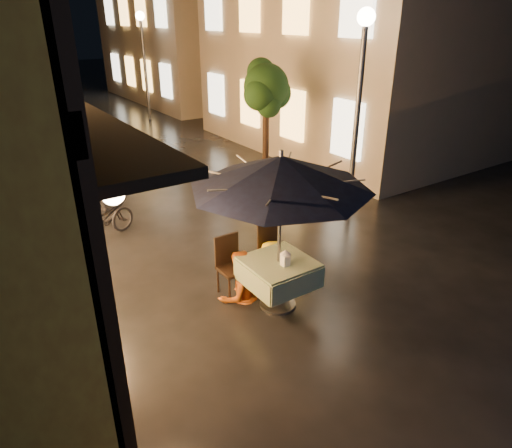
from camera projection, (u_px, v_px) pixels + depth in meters
ground at (303, 288)px, 7.50m from camera, size 90.00×90.00×0.00m
east_building_near at (359, 38)px, 14.78m from camera, size 7.30×9.30×6.80m
east_building_far at (196, 24)px, 23.34m from camera, size 7.30×10.30×7.30m
street_tree at (266, 90)px, 11.12m from camera, size 1.43×1.20×3.15m
streetlamp_near at (361, 78)px, 9.31m from camera, size 0.36×0.36×4.23m
streetlamp_far at (143, 47)px, 18.36m from camera, size 0.36×0.36×4.23m
cafe_table at (278, 272)px, 6.81m from camera, size 0.99×0.99×0.78m
patio_umbrella at (281, 172)px, 6.16m from camera, size 2.57×2.57×2.46m
cafe_chair_left at (230, 262)px, 7.18m from camera, size 0.42×0.42×0.97m
cafe_chair_right at (271, 249)px, 7.59m from camera, size 0.42×0.42×0.97m
table_lantern at (285, 257)px, 6.55m from camera, size 0.16×0.16×0.25m
person_orange at (239, 254)px, 6.94m from camera, size 0.79×0.63×1.55m
person_yellow at (273, 244)px, 7.37m from camera, size 1.02×0.72×1.43m
bicycle_0 at (101, 221)px, 8.94m from camera, size 1.64×1.06×0.81m
bicycle_1 at (82, 210)px, 9.08m from camera, size 1.88×1.23×1.10m
bicycle_2 at (82, 197)px, 9.90m from camera, size 1.89×0.75×0.98m
bicycle_3 at (45, 182)px, 10.68m from camera, size 1.81×0.94×1.05m
bicycle_4 at (55, 169)px, 11.67m from camera, size 2.01×1.40×1.00m
bicycle_5 at (48, 166)px, 12.05m from camera, size 1.58×0.80×0.91m
bicycle_6 at (23, 158)px, 12.86m from camera, size 1.68×1.16×0.84m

